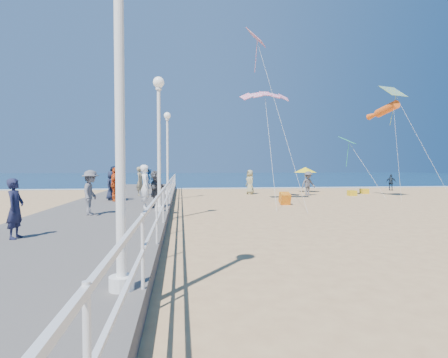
{
  "coord_description": "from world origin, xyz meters",
  "views": [
    {
      "loc": [
        -4.5,
        -14.09,
        2.17
      ],
      "look_at": [
        -2.5,
        2.0,
        1.6
      ],
      "focal_mm": 28.0,
      "sensor_mm": 36.0,
      "label": 1
    }
  ],
  "objects": [
    {
      "name": "kite_diamond_redwhite",
      "position": [
        -0.02,
        6.51,
        9.84
      ],
      "size": [
        1.39,
        1.55,
        0.9
      ],
      "primitive_type": "cube",
      "rotation": [
        0.77,
        0.0,
        1.12
      ],
      "color": "red"
    },
    {
      "name": "spectator_5",
      "position": [
        -5.59,
        1.43,
        1.2
      ],
      "size": [
        0.84,
        1.56,
        1.61
      ],
      "primitive_type": "imported",
      "rotation": [
        0.0,
        0.0,
        1.31
      ],
      "color": "#4F4F53",
      "rests_on": "boardwalk"
    },
    {
      "name": "lamp_post_far",
      "position": [
        -5.35,
        9.0,
        3.66
      ],
      "size": [
        0.44,
        0.44,
        5.32
      ],
      "color": "white",
      "rests_on": "boardwalk"
    },
    {
      "name": "surf_line",
      "position": [
        0.0,
        20.5,
        0.03
      ],
      "size": [
        160.0,
        1.2,
        0.04
      ],
      "primitive_type": "cube",
      "color": "white",
      "rests_on": "ground"
    },
    {
      "name": "spectator_0",
      "position": [
        -8.54,
        -4.98,
        1.14
      ],
      "size": [
        0.37,
        0.55,
        1.49
      ],
      "primitive_type": "imported",
      "rotation": [
        0.0,
        0.0,
        1.54
      ],
      "color": "#191C38",
      "rests_on": "boardwalk"
    },
    {
      "name": "ocean",
      "position": [
        0.0,
        65.0,
        0.01
      ],
      "size": [
        160.0,
        90.0,
        0.05
      ],
      "primitive_type": "cube",
      "color": "#0C2748",
      "rests_on": "ground"
    },
    {
      "name": "spectator_3",
      "position": [
        -7.85,
        4.28,
        1.26
      ],
      "size": [
        0.51,
        1.05,
        1.72
      ],
      "primitive_type": "imported",
      "rotation": [
        0.0,
        0.0,
        1.48
      ],
      "color": "#E1551C",
      "rests_on": "boardwalk"
    },
    {
      "name": "boardwalk",
      "position": [
        -7.5,
        0.0,
        0.2
      ],
      "size": [
        5.0,
        44.0,
        0.4
      ],
      "primitive_type": "cube",
      "color": "#64605B",
      "rests_on": "ground"
    },
    {
      "name": "spectator_6",
      "position": [
        -6.98,
        7.84,
        1.29
      ],
      "size": [
        0.58,
        0.73,
        1.77
      ],
      "primitive_type": "imported",
      "rotation": [
        0.0,
        0.0,
        1.31
      ],
      "color": "gray",
      "rests_on": "boardwalk"
    },
    {
      "name": "spectator_7",
      "position": [
        -8.0,
        5.05,
        1.3
      ],
      "size": [
        0.73,
        0.91,
        1.8
      ],
      "primitive_type": "imported",
      "rotation": [
        0.0,
        0.0,
        1.51
      ],
      "color": "#1A2339",
      "rests_on": "boardwalk"
    },
    {
      "name": "lamp_post_mid",
      "position": [
        -5.35,
        0.0,
        3.66
      ],
      "size": [
        0.44,
        0.44,
        5.32
      ],
      "color": "white",
      "rests_on": "boardwalk"
    },
    {
      "name": "beach_chair_left",
      "position": [
        10.2,
        12.36,
        0.2
      ],
      "size": [
        0.55,
        0.55,
        0.4
      ],
      "primitive_type": "cube",
      "color": "gold",
      "rests_on": "ground"
    },
    {
      "name": "beach_walker_b",
      "position": [
        14.62,
        15.66,
        0.75
      ],
      "size": [
        0.9,
        0.85,
        1.49
      ],
      "primitive_type": "imported",
      "rotation": [
        0.0,
        0.0,
        2.43
      ],
      "color": "#1A283A",
      "rests_on": "ground"
    },
    {
      "name": "kite_windsock",
      "position": [
        9.32,
        8.02,
        6.06
      ],
      "size": [
        1.07,
        3.07,
        1.16
      ],
      "primitive_type": "cylinder",
      "rotation": [
        1.36,
        0.0,
        0.17
      ],
      "color": "#F75B14"
    },
    {
      "name": "beach_chair_right",
      "position": [
        8.26,
        10.62,
        0.2
      ],
      "size": [
        0.55,
        0.55,
        0.4
      ],
      "primitive_type": "cube",
      "color": "gold",
      "rests_on": "ground"
    },
    {
      "name": "railing",
      "position": [
        -5.05,
        0.0,
        1.25
      ],
      "size": [
        0.05,
        42.0,
        0.55
      ],
      "color": "white",
      "rests_on": "boardwalk"
    },
    {
      "name": "kite_diamond_multi",
      "position": [
        9.46,
        7.56,
        7.16
      ],
      "size": [
        1.66,
        1.48,
        0.84
      ],
      "primitive_type": "cube",
      "rotation": [
        0.63,
        0.0,
        0.27
      ],
      "color": "blue"
    },
    {
      "name": "woman_holding_toddler",
      "position": [
        -5.97,
        0.86,
        1.33
      ],
      "size": [
        0.5,
        0.71,
        1.85
      ],
      "primitive_type": "imported",
      "rotation": [
        0.0,
        0.0,
        1.66
      ],
      "color": "white",
      "rests_on": "boardwalk"
    },
    {
      "name": "kite_diamond_green",
      "position": [
        7.86,
        10.63,
        4.13
      ],
      "size": [
        1.64,
        1.66,
        0.56
      ],
      "primitive_type": "cube",
      "rotation": [
        0.45,
        0.0,
        0.92
      ],
      "color": "#28BA74"
    },
    {
      "name": "box_kite",
      "position": [
        1.4,
        5.17,
        0.3
      ],
      "size": [
        0.56,
        0.72,
        0.74
      ],
      "primitive_type": "cube",
      "rotation": [
        0.31,
        0.0,
        0.02
      ],
      "color": "#D13E0C",
      "rests_on": "ground"
    },
    {
      "name": "lamp_post_near",
      "position": [
        -5.35,
        -9.0,
        3.66
      ],
      "size": [
        0.44,
        0.44,
        5.32
      ],
      "color": "white",
      "rests_on": "boardwalk"
    },
    {
      "name": "beach_walker_a",
      "position": [
        5.02,
        11.14,
        0.91
      ],
      "size": [
        1.33,
        1.0,
        1.83
      ],
      "primitive_type": "imported",
      "rotation": [
        0.0,
        0.0,
        0.3
      ],
      "color": "#525156",
      "rests_on": "ground"
    },
    {
      "name": "spectator_2",
      "position": [
        -7.78,
        -0.82,
        1.23
      ],
      "size": [
        0.62,
        1.07,
        1.65
      ],
      "primitive_type": "imported",
      "rotation": [
        0.0,
        0.0,
        1.57
      ],
      "color": "#5C5C61",
      "rests_on": "boardwalk"
    },
    {
      "name": "kite_parafoil",
      "position": [
        0.6,
        6.71,
        6.59
      ],
      "size": [
        2.99,
        0.94,
        0.65
      ],
      "primitive_type": null,
      "rotation": [
        0.44,
        0.0,
        0.0
      ],
      "color": "#D9195E"
    },
    {
      "name": "spectator_4",
      "position": [
        -8.14,
        4.94,
        1.18
      ],
      "size": [
        0.76,
        0.9,
        1.56
      ],
      "primitive_type": "imported",
      "rotation": [
        0.0,
        0.0,
        1.15
      ],
      "color": "#181F35",
      "rests_on": "boardwalk"
    },
    {
      "name": "beach_walker_c",
      "position": [
        0.95,
        13.01,
        0.97
      ],
      "size": [
        0.86,
        1.08,
        1.93
      ],
      "primitive_type": "imported",
      "rotation": [
        0.0,
        0.0,
        -1.28
      ],
      "color": "#989569",
      "rests_on": "ground"
    },
    {
      "name": "beach_umbrella",
      "position": [
        6.0,
        14.44,
        1.91
      ],
      "size": [
        1.9,
        1.9,
        2.14
      ],
      "color": "white",
      "rests_on": "ground"
    },
    {
      "name": "ground",
      "position": [
        0.0,
        0.0,
        0.0
      ],
      "size": [
        160.0,
        160.0,
        0.0
      ],
      "primitive_type": "plane",
      "color": "tan",
      "rests_on": "ground"
    },
    {
      "name": "toddler_held",
      "position": [
        -5.82,
        1.01,
        1.67
      ],
      "size": [
        0.35,
        0.43,
        0.84
      ],
      "primitive_type": "imported",
      "rotation": [
        0.0,
        0.0,
        1.66
      ],
      "color": "#306FB7",
      "rests_on": "boardwalk"
    }
  ]
}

